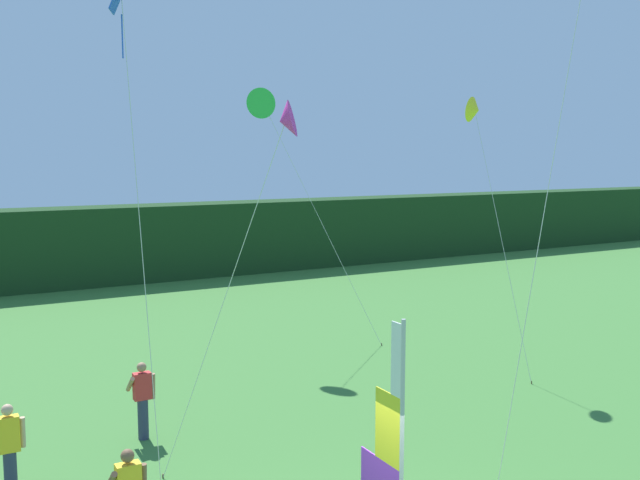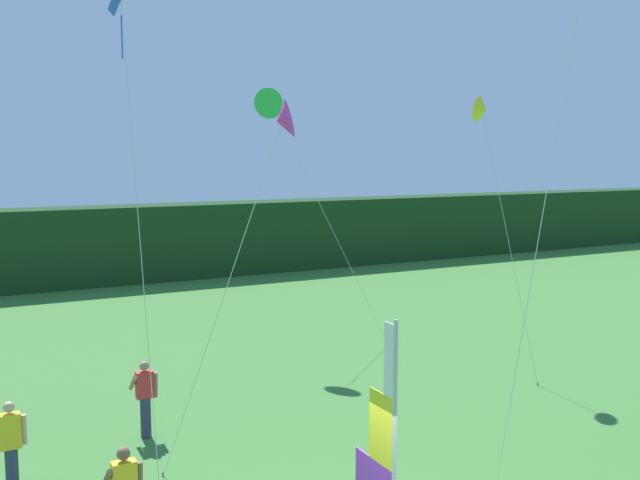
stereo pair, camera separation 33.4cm
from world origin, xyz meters
The scene contains 8 objects.
distant_treeline centered at (0.00, 25.69, 1.76)m, with size 80.00×2.40×3.51m, color #193819.
banner_flag centered at (-0.08, 0.10, 1.82)m, with size 0.06×1.03×3.80m.
person_near_banner centered at (-1.71, 6.75, 0.88)m, with size 0.55×0.48×1.64m.
person_far_left centered at (-4.42, 5.32, 0.89)m, with size 0.55×0.48×1.67m.
kite_magenta_delta_0 centered at (-0.43, 2.56, 6.42)m, with size 1.80×2.56×6.78m.
kite_blue_diamond_3 centered at (-2.46, 4.34, 8.02)m, with size 0.52×1.38×8.97m.
kite_green_delta_4 centered at (3.87, 12.81, 7.46)m, with size 3.42×2.87×7.97m.
kite_yellow_delta_5 centered at (8.13, 7.98, 7.10)m, with size 0.79×2.87×7.51m.
Camera 1 is at (-5.51, -7.74, 5.96)m, focal length 40.58 mm.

